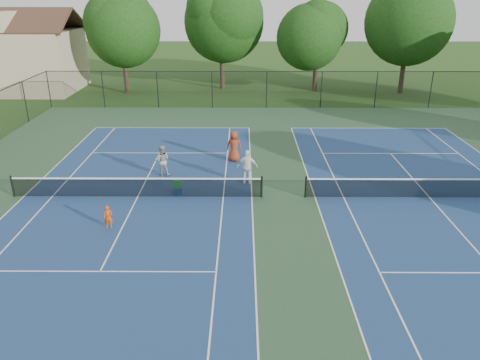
{
  "coord_description": "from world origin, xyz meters",
  "views": [
    {
      "loc": [
        -1.95,
        -20.42,
        9.32
      ],
      "look_at": [
        -2.08,
        -1.0,
        1.3
      ],
      "focal_mm": 35.0,
      "sensor_mm": 36.0,
      "label": 1
    }
  ],
  "objects_px": {
    "tree_back_b": "(221,19)",
    "ball_hopper": "(177,183)",
    "child_player": "(108,217)",
    "instructor": "(162,160)",
    "clapboard_house": "(22,58)",
    "tree_back_d": "(410,17)",
    "bystander_c": "(234,146)",
    "tree_back_c": "(318,32)",
    "tree_back_a": "(121,26)",
    "bystander_a": "(247,167)",
    "ball_crate": "(178,190)"
  },
  "relations": [
    {
      "from": "tree_back_b",
      "to": "ball_hopper",
      "type": "height_order",
      "value": "tree_back_b"
    },
    {
      "from": "child_player",
      "to": "instructor",
      "type": "height_order",
      "value": "instructor"
    },
    {
      "from": "clapboard_house",
      "to": "tree_back_d",
      "type": "bearing_deg",
      "value": -1.59
    },
    {
      "from": "bystander_c",
      "to": "ball_hopper",
      "type": "height_order",
      "value": "bystander_c"
    },
    {
      "from": "tree_back_c",
      "to": "ball_hopper",
      "type": "distance_m",
      "value": 27.06
    },
    {
      "from": "tree_back_a",
      "to": "bystander_c",
      "type": "height_order",
      "value": "tree_back_a"
    },
    {
      "from": "tree_back_c",
      "to": "bystander_a",
      "type": "height_order",
      "value": "tree_back_c"
    },
    {
      "from": "clapboard_house",
      "to": "tree_back_b",
      "type": "bearing_deg",
      "value": 3.01
    },
    {
      "from": "ball_crate",
      "to": "tree_back_c",
      "type": "bearing_deg",
      "value": 67.63
    },
    {
      "from": "ball_crate",
      "to": "child_player",
      "type": "bearing_deg",
      "value": -124.36
    },
    {
      "from": "tree_back_b",
      "to": "bystander_c",
      "type": "relative_size",
      "value": 5.59
    },
    {
      "from": "tree_back_c",
      "to": "tree_back_a",
      "type": "bearing_deg",
      "value": -176.82
    },
    {
      "from": "bystander_a",
      "to": "child_player",
      "type": "bearing_deg",
      "value": 43.43
    },
    {
      "from": "tree_back_b",
      "to": "ball_crate",
      "type": "distance_m",
      "value": 26.42
    },
    {
      "from": "tree_back_a",
      "to": "child_player",
      "type": "relative_size",
      "value": 9.09
    },
    {
      "from": "tree_back_b",
      "to": "tree_back_d",
      "type": "bearing_deg",
      "value": -6.71
    },
    {
      "from": "tree_back_d",
      "to": "ball_hopper",
      "type": "height_order",
      "value": "tree_back_d"
    },
    {
      "from": "instructor",
      "to": "ball_crate",
      "type": "xyz_separation_m",
      "value": [
        1.11,
        -2.41,
        -0.67
      ]
    },
    {
      "from": "tree_back_a",
      "to": "ball_crate",
      "type": "relative_size",
      "value": 22.2
    },
    {
      "from": "tree_back_b",
      "to": "bystander_c",
      "type": "distance_m",
      "value": 21.75
    },
    {
      "from": "clapboard_house",
      "to": "bystander_c",
      "type": "bearing_deg",
      "value": -44.14
    },
    {
      "from": "tree_back_a",
      "to": "tree_back_b",
      "type": "distance_m",
      "value": 9.24
    },
    {
      "from": "tree_back_c",
      "to": "bystander_c",
      "type": "xyz_separation_m",
      "value": [
        -7.46,
        -19.94,
        -4.58
      ]
    },
    {
      "from": "tree_back_a",
      "to": "child_player",
      "type": "xyz_separation_m",
      "value": [
        5.46,
        -27.13,
        -5.53
      ]
    },
    {
      "from": "clapboard_house",
      "to": "child_player",
      "type": "relative_size",
      "value": 10.73
    },
    {
      "from": "child_player",
      "to": "ball_crate",
      "type": "distance_m",
      "value": 4.29
    },
    {
      "from": "bystander_c",
      "to": "tree_back_a",
      "type": "bearing_deg",
      "value": -51.6
    },
    {
      "from": "bystander_a",
      "to": "clapboard_house",
      "type": "bearing_deg",
      "value": -44.04
    },
    {
      "from": "instructor",
      "to": "ball_hopper",
      "type": "height_order",
      "value": "instructor"
    },
    {
      "from": "tree_back_a",
      "to": "child_player",
      "type": "bearing_deg",
      "value": -78.62
    },
    {
      "from": "child_player",
      "to": "bystander_a",
      "type": "distance_m",
      "value": 7.6
    },
    {
      "from": "tree_back_d",
      "to": "clapboard_house",
      "type": "height_order",
      "value": "tree_back_d"
    },
    {
      "from": "ball_hopper",
      "to": "instructor",
      "type": "bearing_deg",
      "value": 114.74
    },
    {
      "from": "tree_back_b",
      "to": "bystander_a",
      "type": "bearing_deg",
      "value": -84.63
    },
    {
      "from": "tree_back_d",
      "to": "child_player",
      "type": "height_order",
      "value": "tree_back_d"
    },
    {
      "from": "tree_back_a",
      "to": "clapboard_house",
      "type": "bearing_deg",
      "value": 174.29
    },
    {
      "from": "bystander_a",
      "to": "tree_back_c",
      "type": "bearing_deg",
      "value": -102.6
    },
    {
      "from": "tree_back_d",
      "to": "child_player",
      "type": "bearing_deg",
      "value": -127.12
    },
    {
      "from": "clapboard_house",
      "to": "instructor",
      "type": "relative_size",
      "value": 6.47
    },
    {
      "from": "child_player",
      "to": "ball_hopper",
      "type": "bearing_deg",
      "value": 47.41
    },
    {
      "from": "tree_back_a",
      "to": "instructor",
      "type": "xyz_separation_m",
      "value": [
        6.77,
        -21.19,
        -5.2
      ]
    },
    {
      "from": "child_player",
      "to": "ball_crate",
      "type": "xyz_separation_m",
      "value": [
        2.41,
        3.53,
        -0.34
      ]
    },
    {
      "from": "tree_back_b",
      "to": "tree_back_c",
      "type": "height_order",
      "value": "tree_back_b"
    },
    {
      "from": "tree_back_a",
      "to": "tree_back_b",
      "type": "xyz_separation_m",
      "value": [
        9.0,
        2.0,
        0.56
      ]
    },
    {
      "from": "bystander_c",
      "to": "ball_crate",
      "type": "relative_size",
      "value": 4.35
    },
    {
      "from": "child_player",
      "to": "bystander_a",
      "type": "bearing_deg",
      "value": 31.68
    },
    {
      "from": "tree_back_c",
      "to": "child_player",
      "type": "bearing_deg",
      "value": -114.02
    },
    {
      "from": "child_player",
      "to": "ball_crate",
      "type": "bearing_deg",
      "value": 47.41
    },
    {
      "from": "child_player",
      "to": "instructor",
      "type": "distance_m",
      "value": 6.09
    },
    {
      "from": "tree_back_c",
      "to": "tree_back_d",
      "type": "bearing_deg",
      "value": -7.13
    }
  ]
}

